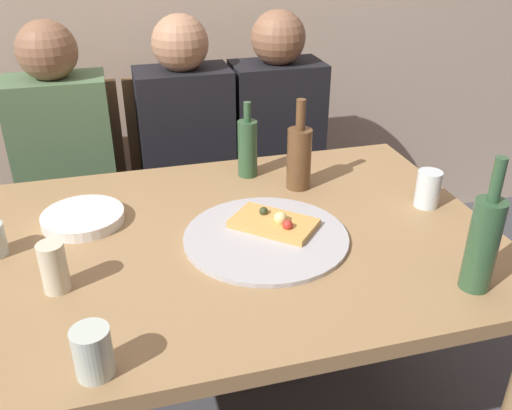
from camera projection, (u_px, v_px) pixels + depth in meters
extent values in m
cube|color=#99754C|center=(226.00, 243.00, 1.47)|extent=(1.43, 0.98, 0.04)
cylinder|color=#99754C|center=(11.00, 296.00, 1.86)|extent=(0.06, 0.06, 0.69)
cylinder|color=#99754C|center=(369.00, 242.00, 2.16)|extent=(0.06, 0.06, 0.69)
cylinder|color=#ADADB2|center=(266.00, 237.00, 1.45)|extent=(0.43, 0.43, 0.01)
cube|color=tan|center=(274.00, 223.00, 1.48)|extent=(0.25, 0.24, 0.02)
sphere|color=#EAD184|center=(280.00, 218.00, 1.46)|extent=(0.04, 0.04, 0.04)
sphere|color=#2D381E|center=(264.00, 211.00, 1.51)|extent=(0.02, 0.02, 0.02)
sphere|color=#B22D23|center=(288.00, 225.00, 1.44)|extent=(0.03, 0.03, 0.03)
cylinder|color=brown|center=(299.00, 159.00, 1.68)|extent=(0.07, 0.07, 0.19)
cylinder|color=brown|center=(301.00, 115.00, 1.61)|extent=(0.03, 0.03, 0.09)
cylinder|color=#2D5133|center=(248.00, 149.00, 1.76)|extent=(0.06, 0.06, 0.18)
cylinder|color=#2D5133|center=(247.00, 112.00, 1.70)|extent=(0.02, 0.02, 0.06)
cylinder|color=#2D5133|center=(482.00, 246.00, 1.21)|extent=(0.07, 0.07, 0.22)
cylinder|color=#2D5133|center=(497.00, 180.00, 1.14)|extent=(0.03, 0.03, 0.10)
cylinder|color=silver|center=(428.00, 189.00, 1.59)|extent=(0.07, 0.07, 0.11)
cylinder|color=#B7C6BC|center=(93.00, 352.00, 1.01)|extent=(0.07, 0.07, 0.10)
cylinder|color=beige|center=(54.00, 267.00, 1.23)|extent=(0.06, 0.06, 0.12)
cylinder|color=white|center=(83.00, 218.00, 1.52)|extent=(0.22, 0.22, 0.03)
cube|color=brown|center=(74.00, 209.00, 2.18)|extent=(0.44, 0.44, 0.05)
cube|color=brown|center=(67.00, 138.00, 2.25)|extent=(0.44, 0.04, 0.45)
cylinder|color=brown|center=(133.00, 278.00, 2.17)|extent=(0.04, 0.04, 0.42)
cylinder|color=brown|center=(31.00, 294.00, 2.09)|extent=(0.04, 0.04, 0.42)
cylinder|color=brown|center=(127.00, 231.00, 2.50)|extent=(0.04, 0.04, 0.42)
cylinder|color=brown|center=(38.00, 242.00, 2.41)|extent=(0.04, 0.04, 0.42)
cube|color=brown|center=(190.00, 195.00, 2.29)|extent=(0.44, 0.44, 0.05)
cube|color=brown|center=(180.00, 128.00, 2.35)|extent=(0.44, 0.04, 0.45)
cylinder|color=brown|center=(246.00, 261.00, 2.28)|extent=(0.04, 0.04, 0.42)
cylinder|color=brown|center=(154.00, 275.00, 2.19)|extent=(0.04, 0.04, 0.42)
cylinder|color=brown|center=(227.00, 218.00, 2.60)|extent=(0.04, 0.04, 0.42)
cylinder|color=brown|center=(145.00, 228.00, 2.52)|extent=(0.04, 0.04, 0.42)
cube|color=brown|center=(277.00, 185.00, 2.37)|extent=(0.44, 0.44, 0.05)
cube|color=brown|center=(265.00, 120.00, 2.44)|extent=(0.44, 0.04, 0.45)
cylinder|color=brown|center=(331.00, 248.00, 2.37)|extent=(0.04, 0.04, 0.42)
cylinder|color=brown|center=(245.00, 261.00, 2.28)|extent=(0.04, 0.04, 0.42)
cylinder|color=brown|center=(302.00, 208.00, 2.69)|extent=(0.04, 0.04, 0.42)
cylinder|color=brown|center=(226.00, 218.00, 2.60)|extent=(0.04, 0.04, 0.42)
cube|color=#4C6B47|center=(64.00, 146.00, 2.08)|extent=(0.36, 0.22, 0.52)
sphere|color=brown|center=(47.00, 51.00, 1.91)|extent=(0.21, 0.21, 0.21)
cylinder|color=black|center=(96.00, 229.00, 2.05)|extent=(0.12, 0.40, 0.12)
cylinder|color=black|center=(50.00, 235.00, 2.01)|extent=(0.12, 0.40, 0.12)
cylinder|color=black|center=(105.00, 310.00, 1.98)|extent=(0.11, 0.11, 0.45)
cylinder|color=black|center=(58.00, 318.00, 1.94)|extent=(0.11, 0.11, 0.45)
cube|color=black|center=(186.00, 135.00, 2.18)|extent=(0.36, 0.22, 0.52)
sphere|color=#A87A5B|center=(180.00, 43.00, 2.01)|extent=(0.21, 0.21, 0.21)
cylinder|color=black|center=(218.00, 213.00, 2.15)|extent=(0.12, 0.40, 0.12)
cylinder|color=black|center=(177.00, 218.00, 2.12)|extent=(0.12, 0.40, 0.12)
cylinder|color=black|center=(231.00, 290.00, 2.09)|extent=(0.11, 0.11, 0.45)
cylinder|color=black|center=(189.00, 297.00, 2.05)|extent=(0.11, 0.11, 0.45)
cube|color=black|center=(277.00, 126.00, 2.27)|extent=(0.36, 0.22, 0.52)
sphere|color=brown|center=(278.00, 38.00, 2.10)|extent=(0.21, 0.21, 0.21)
cylinder|color=black|center=(309.00, 201.00, 2.24)|extent=(0.12, 0.40, 0.12)
cylinder|color=black|center=(271.00, 206.00, 2.20)|extent=(0.12, 0.40, 0.12)
cylinder|color=black|center=(324.00, 275.00, 2.17)|extent=(0.11, 0.11, 0.45)
cylinder|color=black|center=(285.00, 281.00, 2.14)|extent=(0.11, 0.11, 0.45)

